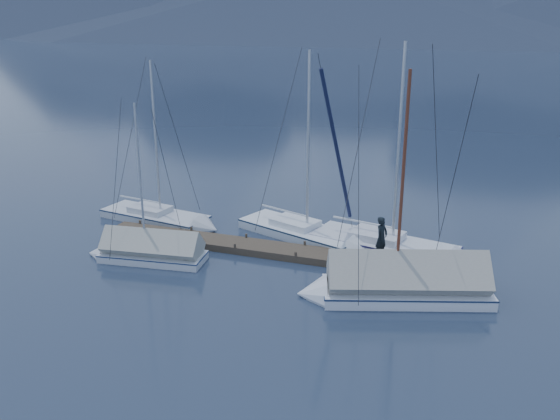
% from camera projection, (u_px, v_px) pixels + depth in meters
% --- Properties ---
extents(ground, '(1000.00, 1000.00, 0.00)m').
position_uv_depth(ground, '(265.00, 271.00, 26.09)').
color(ground, '#162033').
rests_on(ground, ground).
extents(dock, '(18.00, 1.50, 0.54)m').
position_uv_depth(dock, '(280.00, 252.00, 27.85)').
color(dock, '#382D23').
rests_on(dock, ground).
extents(mooring_posts, '(15.12, 1.52, 0.35)m').
position_uv_depth(mooring_posts, '(270.00, 246.00, 27.93)').
color(mooring_posts, '#382D23').
rests_on(mooring_posts, ground).
extents(sailboat_open_left, '(7.34, 3.28, 9.42)m').
position_uv_depth(sailboat_open_left, '(168.00, 220.00, 31.98)').
color(sailboat_open_left, '#B8BCC6').
rests_on(sailboat_open_left, ground).
extents(sailboat_open_mid, '(7.93, 4.64, 10.12)m').
position_uv_depth(sailboat_open_mid, '(316.00, 237.00, 29.53)').
color(sailboat_open_mid, silver).
rests_on(sailboat_open_mid, ground).
extents(sailboat_open_right, '(8.34, 4.02, 10.64)m').
position_uv_depth(sailboat_open_right, '(404.00, 250.00, 27.83)').
color(sailboat_open_right, silver).
rests_on(sailboat_open_right, ground).
extents(sailboat_covered_near, '(7.98, 4.55, 9.93)m').
position_uv_depth(sailboat_covered_near, '(391.00, 286.00, 23.50)').
color(sailboat_covered_near, white).
rests_on(sailboat_covered_near, ground).
extents(sailboat_covered_far, '(5.81, 2.54, 7.91)m').
position_uv_depth(sailboat_covered_far, '(144.00, 252.00, 27.14)').
color(sailboat_covered_far, silver).
rests_on(sailboat_covered_far, ground).
extents(person, '(0.69, 0.82, 1.92)m').
position_uv_depth(person, '(382.00, 238.00, 26.33)').
color(person, black).
rests_on(person, dock).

